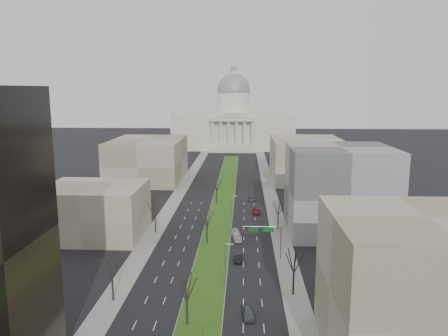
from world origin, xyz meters
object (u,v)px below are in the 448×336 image
(car_red, at_px, (256,211))
(box_van, at_px, (236,235))
(car_grey_near, at_px, (248,313))
(car_black, at_px, (239,258))
(car_grey_far, at_px, (252,199))

(car_red, relative_size, box_van, 0.72)
(car_grey_near, relative_size, car_black, 1.06)
(car_grey_near, height_order, car_black, car_grey_near)
(car_grey_near, distance_m, car_black, 25.17)
(car_black, height_order, box_van, box_van)
(car_red, xyz_separation_m, box_van, (-6.05, -24.55, 0.26))
(car_grey_far, relative_size, box_van, 0.62)
(car_grey_near, bearing_deg, car_black, 87.67)
(box_van, bearing_deg, car_black, -96.17)
(car_grey_far, bearing_deg, car_red, -85.98)
(car_grey_near, bearing_deg, car_red, 80.23)
(car_black, bearing_deg, car_red, 87.00)
(car_black, relative_size, box_van, 0.59)
(car_black, xyz_separation_m, box_van, (-0.83, 15.59, 0.33))
(car_red, bearing_deg, car_grey_far, 94.74)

